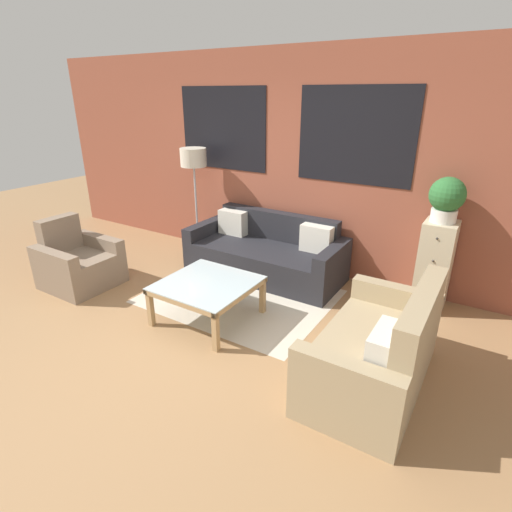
# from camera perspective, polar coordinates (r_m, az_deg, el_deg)

# --- Properties ---
(ground_plane) EXTENTS (16.00, 16.00, 0.00)m
(ground_plane) POSITION_cam_1_polar(r_m,az_deg,el_deg) (4.09, -13.42, -12.04)
(ground_plane) COLOR #9E754C
(wall_back_brick) EXTENTS (8.40, 0.09, 2.80)m
(wall_back_brick) POSITION_cam_1_polar(r_m,az_deg,el_deg) (5.42, 3.96, 13.17)
(wall_back_brick) COLOR brown
(wall_back_brick) RESTS_ON ground_plane
(rug) EXTENTS (2.10, 1.64, 0.00)m
(rug) POSITION_cam_1_polar(r_m,az_deg,el_deg) (4.81, -2.35, -5.76)
(rug) COLOR beige
(rug) RESTS_ON ground_plane
(couch_dark) EXTENTS (2.06, 0.88, 0.78)m
(couch_dark) POSITION_cam_1_polar(r_m,az_deg,el_deg) (5.30, 1.47, 0.28)
(couch_dark) COLOR #232328
(couch_dark) RESTS_ON ground_plane
(settee_vintage) EXTENTS (0.80, 1.45, 0.92)m
(settee_vintage) POSITION_cam_1_polar(r_m,az_deg,el_deg) (3.46, 16.99, -13.15)
(settee_vintage) COLOR tan
(settee_vintage) RESTS_ON ground_plane
(armchair_corner) EXTENTS (0.80, 0.79, 0.84)m
(armchair_corner) POSITION_cam_1_polar(r_m,az_deg,el_deg) (5.47, -24.03, -1.03)
(armchair_corner) COLOR #84705B
(armchair_corner) RESTS_ON ground_plane
(coffee_table) EXTENTS (0.92, 0.92, 0.43)m
(coffee_table) POSITION_cam_1_polar(r_m,az_deg,el_deg) (4.22, -6.95, -4.51)
(coffee_table) COLOR silver
(coffee_table) RESTS_ON ground_plane
(floor_lamp) EXTENTS (0.37, 0.37, 1.55)m
(floor_lamp) POSITION_cam_1_polar(r_m,az_deg,el_deg) (5.81, -8.89, 12.97)
(floor_lamp) COLOR #B2B2B7
(floor_lamp) RESTS_ON ground_plane
(drawer_cabinet) EXTENTS (0.33, 0.40, 1.00)m
(drawer_cabinet) POSITION_cam_1_polar(r_m,az_deg,el_deg) (4.81, 24.11, -1.25)
(drawer_cabinet) COLOR #C6B793
(drawer_cabinet) RESTS_ON ground_plane
(potted_plant) EXTENTS (0.36, 0.36, 0.47)m
(potted_plant) POSITION_cam_1_polar(r_m,az_deg,el_deg) (4.59, 25.60, 7.47)
(potted_plant) COLOR silver
(potted_plant) RESTS_ON drawer_cabinet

